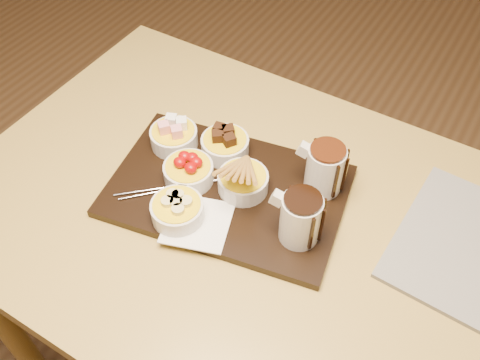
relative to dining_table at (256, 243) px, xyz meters
The scene contains 11 objects.
dining_table is the anchor object (origin of this frame).
serving_board 0.13m from the dining_table, 169.54° to the left, with size 0.46×0.30×0.02m, color black.
napkin 0.17m from the dining_table, 132.18° to the right, with size 0.12×0.12×0.00m, color white.
bowl_marshmallows 0.28m from the dining_table, 165.71° to the left, with size 0.10×0.10×0.04m, color beige.
bowl_cake 0.21m from the dining_table, 144.40° to the left, with size 0.10×0.10×0.04m, color beige.
bowl_strawberries 0.21m from the dining_table, behind, with size 0.10×0.10×0.04m, color beige.
bowl_biscotti 0.15m from the dining_table, 149.42° to the left, with size 0.10×0.10×0.04m, color beige.
bowl_bananas 0.20m from the dining_table, 141.37° to the right, with size 0.10×0.10×0.04m, color beige.
pitcher_dark_chocolate 0.19m from the dining_table, ahead, with size 0.07×0.07×0.10m, color silver.
pitcher_milk_chocolate 0.22m from the dining_table, 54.68° to the left, with size 0.07×0.07×0.10m, color silver.
fondue_skewers 0.20m from the dining_table, 168.94° to the right, with size 0.26×0.03×0.01m, color silver, non-canonical shape.
Camera 1 is at (0.30, -0.56, 1.58)m, focal length 40.00 mm.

